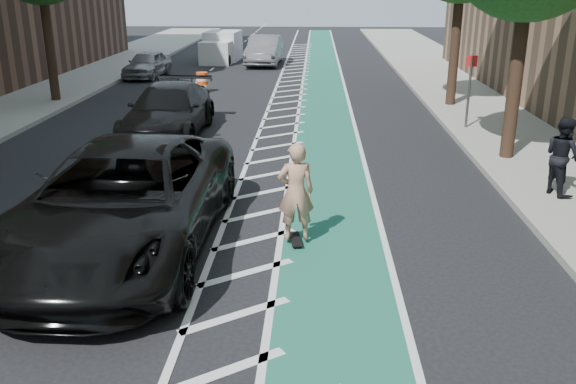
# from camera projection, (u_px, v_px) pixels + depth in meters

# --- Properties ---
(ground) EXTENTS (120.00, 120.00, 0.00)m
(ground) POSITION_uv_depth(u_px,v_px,m) (137.00, 314.00, 9.14)
(ground) COLOR black
(ground) RESTS_ON ground
(bike_lane) EXTENTS (2.00, 90.00, 0.01)m
(bike_lane) POSITION_uv_depth(u_px,v_px,m) (327.00, 145.00, 18.44)
(bike_lane) COLOR #1B5F54
(bike_lane) RESTS_ON ground
(buffer_strip) EXTENTS (1.40, 90.00, 0.01)m
(buffer_strip) POSITION_uv_depth(u_px,v_px,m) (277.00, 145.00, 18.50)
(buffer_strip) COLOR silver
(buffer_strip) RESTS_ON ground
(sidewalk_right) EXTENTS (5.00, 90.00, 0.15)m
(sidewalk_right) POSITION_uv_depth(u_px,v_px,m) (545.00, 146.00, 18.14)
(sidewalk_right) COLOR gray
(sidewalk_right) RESTS_ON ground
(curb_right) EXTENTS (0.12, 90.00, 0.16)m
(curb_right) POSITION_uv_depth(u_px,v_px,m) (462.00, 144.00, 18.24)
(curb_right) COLOR gray
(curb_right) RESTS_ON ground
(curb_left) EXTENTS (0.12, 90.00, 0.16)m
(curb_left) POSITION_uv_depth(u_px,v_px,m) (2.00, 139.00, 18.85)
(curb_left) COLOR gray
(curb_left) RESTS_ON ground
(sign_post) EXTENTS (0.35, 0.08, 2.47)m
(sign_post) POSITION_uv_depth(u_px,v_px,m) (469.00, 91.00, 19.69)
(sign_post) COLOR #4C4C4C
(sign_post) RESTS_ON ground
(skateboard) EXTENTS (0.30, 0.72, 0.09)m
(skateboard) POSITION_uv_depth(u_px,v_px,m) (296.00, 239.00, 11.57)
(skateboard) COLOR black
(skateboard) RESTS_ON ground
(skateboarder) EXTENTS (0.74, 0.55, 1.87)m
(skateboarder) POSITION_uv_depth(u_px,v_px,m) (296.00, 192.00, 11.26)
(skateboarder) COLOR tan
(skateboarder) RESTS_ON skateboard
(suv_near) EXTENTS (3.30, 7.00, 1.94)m
(suv_near) POSITION_uv_depth(u_px,v_px,m) (124.00, 200.00, 11.01)
(suv_near) COLOR black
(suv_near) RESTS_ON ground
(suv_far) EXTENTS (2.32, 5.56, 1.61)m
(suv_far) POSITION_uv_depth(u_px,v_px,m) (169.00, 111.00, 19.31)
(suv_far) COLOR black
(suv_far) RESTS_ON ground
(car_silver) EXTENTS (1.96, 4.06, 1.34)m
(car_silver) POSITION_uv_depth(u_px,v_px,m) (147.00, 64.00, 31.15)
(car_silver) COLOR #929397
(car_silver) RESTS_ON ground
(car_grey) EXTENTS (1.98, 5.15, 1.67)m
(car_grey) POSITION_uv_depth(u_px,v_px,m) (265.00, 50.00, 35.88)
(car_grey) COLOR slate
(car_grey) RESTS_ON ground
(pedestrian) EXTENTS (0.91, 1.03, 1.77)m
(pedestrian) POSITION_uv_depth(u_px,v_px,m) (562.00, 156.00, 13.54)
(pedestrian) COLOR black
(pedestrian) RESTS_ON sidewalk_right
(box_truck) EXTENTS (2.14, 4.35, 1.77)m
(box_truck) POSITION_uv_depth(u_px,v_px,m) (221.00, 48.00, 37.30)
(box_truck) COLOR silver
(box_truck) RESTS_ON ground
(barrel_a) EXTENTS (0.60, 0.60, 0.81)m
(barrel_a) POSITION_uv_depth(u_px,v_px,m) (103.00, 181.00, 13.94)
(barrel_a) COLOR #FF5C0D
(barrel_a) RESTS_ON ground
(barrel_b) EXTENTS (0.61, 0.61, 0.84)m
(barrel_b) POSITION_uv_depth(u_px,v_px,m) (173.00, 127.00, 19.07)
(barrel_b) COLOR #DB420B
(barrel_b) RESTS_ON ground
(barrel_c) EXTENTS (0.65, 0.65, 0.89)m
(barrel_c) POSITION_uv_depth(u_px,v_px,m) (202.00, 83.00, 27.03)
(barrel_c) COLOR #FA4D0D
(barrel_c) RESTS_ON ground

